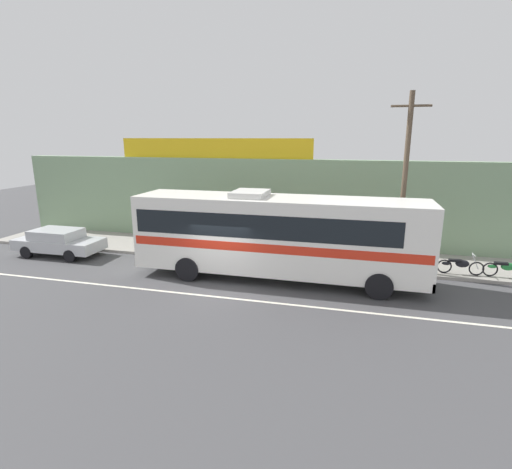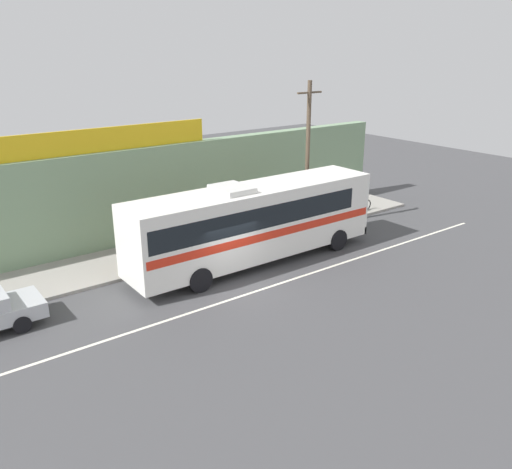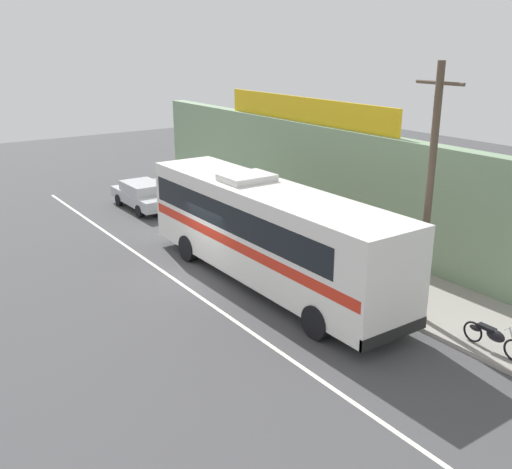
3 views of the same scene
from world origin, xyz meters
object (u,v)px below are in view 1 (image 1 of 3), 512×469
motorcycle_green (505,268)px  parked_car (59,242)px  utility_pole (404,182)px  intercity_bus (276,232)px  motorcycle_blue (460,265)px  pedestrian_by_curb (207,233)px

motorcycle_green → parked_car: bearing=-175.5°
parked_car → utility_pole: utility_pole is taller
intercity_bus → motorcycle_blue: size_ratio=6.40×
intercity_bus → pedestrian_by_curb: (-4.19, 2.66, -0.94)m
pedestrian_by_curb → intercity_bus: bearing=-32.3°
intercity_bus → utility_pole: (5.15, 2.17, 2.04)m
intercity_bus → utility_pole: size_ratio=1.59×
intercity_bus → motorcycle_green: size_ratio=6.69×
motorcycle_green → motorcycle_blue: size_ratio=0.96×
intercity_bus → parked_car: intercity_bus is taller
intercity_bus → utility_pole: 5.95m
parked_car → motorcycle_blue: (19.25, 1.62, -0.17)m
motorcycle_green → motorcycle_blue: 1.79m
parked_car → motorcycle_green: 21.11m
motorcycle_green → pedestrian_by_curb: pedestrian_by_curb is taller
pedestrian_by_curb → motorcycle_blue: bearing=-2.3°
intercity_bus → motorcycle_blue: (7.73, 2.17, -1.50)m
parked_car → pedestrian_by_curb: (7.33, 2.10, 0.39)m
utility_pole → pedestrian_by_curb: (-9.34, 0.49, -2.98)m
parked_car → pedestrian_by_curb: pedestrian_by_curb is taller
parked_car → pedestrian_by_curb: size_ratio=2.63×
motorcycle_blue → pedestrian_by_curb: (-11.92, 0.48, 0.56)m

